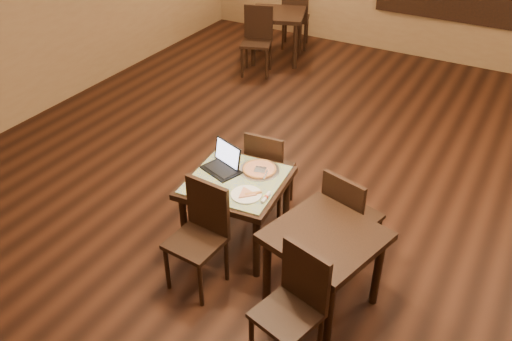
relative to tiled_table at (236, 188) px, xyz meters
The scene contains 18 objects.
ground 1.12m from the tiled_table, 88.35° to the left, with size 10.00×10.00×0.00m, color black.
wall_left 4.16m from the tiled_table, 167.19° to the left, with size 0.02×10.00×3.00m, color olive.
tiled_table is the anchor object (origin of this frame).
chair_main_near 0.61m from the tiled_table, 89.41° to the right, with size 0.48×0.48×1.03m.
chair_main_far 0.62m from the tiled_table, 89.29° to the left, with size 0.46×0.46×0.97m.
laptop 0.28m from the tiled_table, 151.69° to the left, with size 0.42×0.39×0.25m.
plate 0.31m from the tiled_table, 39.29° to the right, with size 0.29×0.29×0.02m, color white.
pizza_slice 0.31m from the tiled_table, 39.29° to the right, with size 0.20×0.20×0.02m, color beige, non-canonical shape.
pizza_pan 0.29m from the tiled_table, 63.43° to the left, with size 0.40×0.40×0.01m, color silver.
pizza_whole 0.29m from the tiled_table, 63.43° to the left, with size 0.33×0.33×0.02m.
spatula 0.29m from the tiled_table, 57.53° to the left, with size 0.11×0.26×0.01m, color silver.
napkin_roll 0.44m from the tiled_table, 19.29° to the right, with size 0.05×0.16×0.04m.
other_table_b 4.91m from the tiled_table, 113.12° to the left, with size 1.15×1.15×0.84m.
other_table_b_chair_near 4.35m from the tiled_table, 116.81° to the left, with size 0.60×0.60×1.08m.
other_table_b_chair_far 5.49m from the tiled_table, 110.20° to the left, with size 0.60×0.60×1.08m.
other_table_c 1.13m from the tiled_table, 18.06° to the right, with size 1.03×1.03×0.79m.
other_table_c_chair_near 1.45m from the tiled_table, 40.84° to the right, with size 0.54×0.54×1.02m.
other_table_c_chair_far 1.08m from the tiled_table, 13.28° to the left, with size 0.54×0.54×1.02m.
Camera 1 is at (2.23, -4.49, 3.68)m, focal length 38.00 mm.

